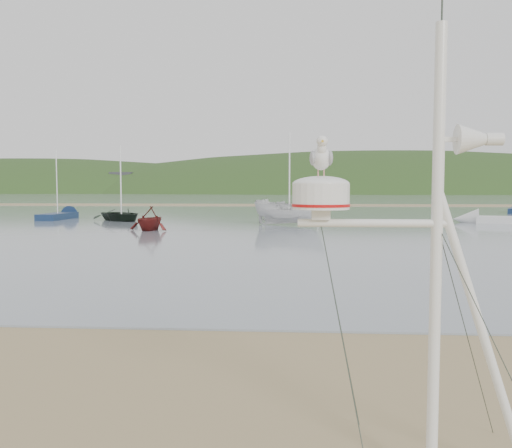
# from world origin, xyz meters

# --- Properties ---
(ground) EXTENTS (560.00, 560.00, 0.00)m
(ground) POSITION_xyz_m (0.00, 0.00, 0.00)
(ground) COLOR #8D7851
(ground) RESTS_ON ground
(water) EXTENTS (560.00, 256.00, 0.04)m
(water) POSITION_xyz_m (0.00, 132.00, 0.02)
(water) COLOR gray
(water) RESTS_ON ground
(sandbar) EXTENTS (560.00, 7.00, 0.07)m
(sandbar) POSITION_xyz_m (0.00, 70.00, 0.07)
(sandbar) COLOR #8D7851
(sandbar) RESTS_ON water
(hill_ridge) EXTENTS (620.00, 180.00, 80.00)m
(hill_ridge) POSITION_xyz_m (18.52, 235.00, -19.70)
(hill_ridge) COLOR #213A18
(hill_ridge) RESTS_ON ground
(far_cottages) EXTENTS (294.40, 6.30, 8.00)m
(far_cottages) POSITION_xyz_m (3.00, 196.00, 4.00)
(far_cottages) COLOR beige
(far_cottages) RESTS_ON ground
(mast_rig) EXTENTS (2.22, 2.37, 5.01)m
(mast_rig) POSITION_xyz_m (3.38, -1.02, 1.21)
(mast_rig) COLOR white
(mast_rig) RESTS_ON ground
(boat_dark) EXTENTS (2.92, 2.97, 4.52)m
(boat_dark) POSITION_xyz_m (-11.01, 35.12, 2.30)
(boat_dark) COLOR black
(boat_dark) RESTS_ON water
(boat_red) EXTENTS (2.70, 2.05, 2.78)m
(boat_red) POSITION_xyz_m (-6.38, 26.13, 1.43)
(boat_red) COLOR maroon
(boat_red) RESTS_ON water
(boat_white) EXTENTS (2.25, 2.21, 4.96)m
(boat_white) POSITION_xyz_m (1.98, 31.25, 2.52)
(boat_white) COLOR silver
(boat_white) RESTS_ON water
(sailboat_blue_near) EXTENTS (1.63, 6.24, 6.21)m
(sailboat_blue_near) POSITION_xyz_m (-16.65, 38.02, 0.30)
(sailboat_blue_near) COLOR #142646
(sailboat_blue_near) RESTS_ON ground
(sailboat_dark_mid) EXTENTS (1.79, 5.31, 5.24)m
(sailboat_dark_mid) POSITION_xyz_m (4.63, 44.76, 0.30)
(sailboat_dark_mid) COLOR black
(sailboat_dark_mid) RESTS_ON ground
(sailboat_white_near) EXTENTS (6.72, 3.48, 6.52)m
(sailboat_white_near) POSITION_xyz_m (16.33, 34.20, 0.30)
(sailboat_white_near) COLOR silver
(sailboat_white_near) RESTS_ON ground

